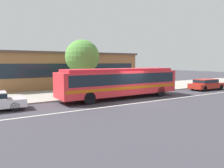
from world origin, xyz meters
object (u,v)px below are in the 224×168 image
(bus_stop_sign, at_px, (148,76))
(street_tree_near_stop, at_px, (82,57))
(sedan_far_ahead, at_px, (206,84))
(pedestrian_waiting_near_sign, at_px, (111,84))
(transit_bus, at_px, (120,81))

(bus_stop_sign, relative_size, street_tree_near_stop, 0.47)
(sedan_far_ahead, bearing_deg, pedestrian_waiting_near_sign, 165.55)
(pedestrian_waiting_near_sign, relative_size, bus_stop_sign, 0.66)
(pedestrian_waiting_near_sign, distance_m, bus_stop_sign, 4.51)
(sedan_far_ahead, height_order, pedestrian_waiting_near_sign, pedestrian_waiting_near_sign)
(street_tree_near_stop, bearing_deg, pedestrian_waiting_near_sign, -45.15)
(transit_bus, bearing_deg, sedan_far_ahead, -1.58)
(transit_bus, height_order, bus_stop_sign, transit_bus)
(sedan_far_ahead, relative_size, pedestrian_waiting_near_sign, 2.80)
(transit_bus, xyz_separation_m, pedestrian_waiting_near_sign, (0.68, 2.62, -0.48))
(sedan_far_ahead, relative_size, street_tree_near_stop, 0.86)
(pedestrian_waiting_near_sign, xyz_separation_m, bus_stop_sign, (4.43, -0.49, 0.66))
(bus_stop_sign, xyz_separation_m, street_tree_near_stop, (-6.64, 2.71, 2.07))
(transit_bus, relative_size, bus_stop_sign, 4.50)
(sedan_far_ahead, bearing_deg, bus_stop_sign, 160.69)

